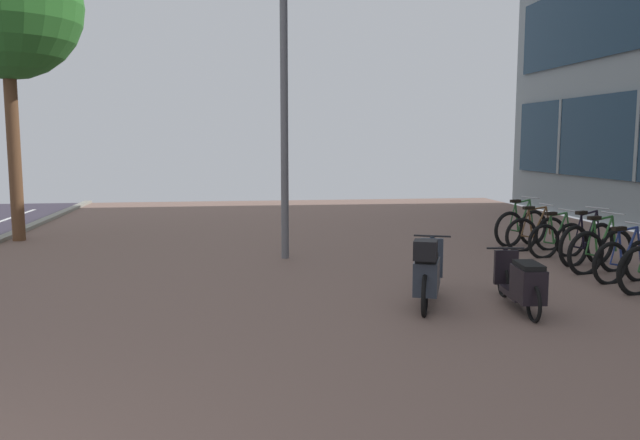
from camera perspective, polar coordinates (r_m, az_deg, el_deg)
The scene contains 10 objects.
bicycle_rack_04 at distance 10.83m, azimuth 25.64°, elevation -3.32°, with size 1.27×0.47×0.94m.
bicycle_rack_05 at distance 11.43m, azimuth 23.81°, elevation -2.57°, with size 1.37×0.48×1.03m.
bicycle_rack_06 at distance 12.11m, azimuth 22.75°, elevation -1.98°, with size 1.36×0.61×1.03m.
bicycle_rack_07 at distance 12.64m, azimuth 20.41°, elevation -1.67°, with size 1.24×0.48×0.92m.
bicycle_rack_08 at distance 13.23m, azimuth 18.72°, elevation -1.17°, with size 1.34×0.48×0.96m.
bicycle_rack_09 at distance 13.88m, azimuth 17.53°, elevation -0.66°, with size 1.36×0.54×1.03m.
scooter_near at distance 8.46m, azimuth 9.59°, elevation -4.70°, with size 0.91×1.78×0.98m.
scooter_mid at distance 8.52m, azimuth 17.62°, elevation -5.40°, with size 0.56×1.71×0.72m.
lamp_post at distance 11.69m, azimuth -3.24°, elevation 13.10°, with size 0.20×0.52×6.11m.
street_tree at distance 15.42m, azimuth -26.29°, elevation 16.86°, with size 3.12×3.12×6.55m.
Camera 1 is at (2.62, -2.94, 2.17)m, focal length 35.82 mm.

